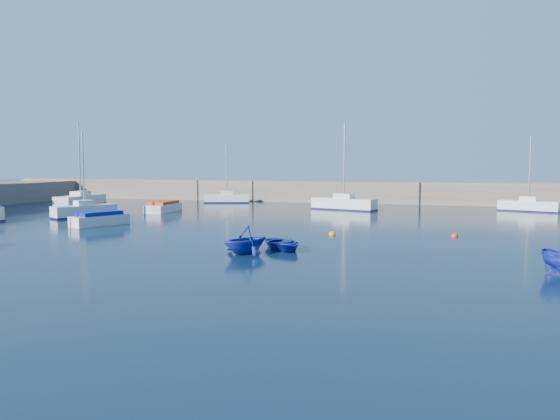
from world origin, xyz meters
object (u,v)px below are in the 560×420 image
(sailboat_5, at_px, (227,198))
(dinghy_left, at_px, (245,240))
(sailboat_3, at_px, (85,210))
(sailboat_4, at_px, (81,200))
(sailboat_6, at_px, (344,203))
(motorboat_1, at_px, (100,219))
(motorboat_2, at_px, (164,207))
(dinghy_center, at_px, (283,244))
(sailboat_7, at_px, (528,205))

(sailboat_5, height_order, dinghy_left, sailboat_5)
(sailboat_3, bearing_deg, sailboat_4, 156.08)
(sailboat_6, distance_m, dinghy_left, 28.87)
(sailboat_5, height_order, sailboat_6, sailboat_6)
(motorboat_1, distance_m, motorboat_2, 12.18)
(dinghy_center, relative_size, dinghy_left, 1.13)
(sailboat_5, bearing_deg, motorboat_2, 154.24)
(sailboat_6, relative_size, dinghy_left, 3.08)
(sailboat_3, relative_size, sailboat_7, 1.01)
(sailboat_6, distance_m, motorboat_1, 25.25)
(sailboat_3, height_order, sailboat_5, sailboat_3)
(sailboat_5, bearing_deg, dinghy_center, -171.92)
(sailboat_6, height_order, sailboat_7, sailboat_6)
(motorboat_1, height_order, motorboat_2, motorboat_1)
(dinghy_left, bearing_deg, sailboat_4, 168.72)
(sailboat_6, distance_m, dinghy_center, 26.95)
(sailboat_6, distance_m, sailboat_7, 18.56)
(sailboat_5, bearing_deg, motorboat_1, 159.78)
(sailboat_3, distance_m, motorboat_1, 7.34)
(sailboat_5, height_order, sailboat_7, sailboat_7)
(sailboat_4, xyz_separation_m, dinghy_left, (29.29, -26.41, 0.12))
(dinghy_center, bearing_deg, motorboat_2, 93.13)
(sailboat_3, xyz_separation_m, motorboat_2, (4.30, 6.88, -0.11))
(dinghy_left, bearing_deg, sailboat_3, 174.96)
(sailboat_7, distance_m, motorboat_1, 41.22)
(sailboat_4, distance_m, sailboat_6, 30.22)
(motorboat_2, bearing_deg, sailboat_4, 157.54)
(motorboat_2, xyz_separation_m, dinghy_center, (17.88, -19.83, -0.16))
(dinghy_center, xyz_separation_m, dinghy_left, (-1.58, -1.91, 0.43))
(motorboat_1, xyz_separation_m, dinghy_center, (17.07, -7.68, -0.17))
(sailboat_3, relative_size, sailboat_4, 0.80)
(sailboat_4, relative_size, dinghy_left, 3.25)
(motorboat_1, xyz_separation_m, motorboat_2, (-0.81, 12.15, -0.02))
(sailboat_4, height_order, motorboat_2, sailboat_4)
(sailboat_3, distance_m, dinghy_center, 25.68)
(sailboat_5, bearing_deg, sailboat_3, 145.02)
(sailboat_4, relative_size, motorboat_2, 1.81)
(dinghy_center, height_order, dinghy_left, dinghy_left)
(sailboat_7, bearing_deg, sailboat_4, 116.37)
(motorboat_1, bearing_deg, sailboat_6, 73.72)
(sailboat_4, xyz_separation_m, dinghy_center, (30.87, -24.50, -0.31))
(dinghy_center, bearing_deg, sailboat_3, 110.81)
(dinghy_left, bearing_deg, motorboat_1, 179.01)
(motorboat_1, bearing_deg, dinghy_left, -7.76)
(motorboat_1, bearing_deg, sailboat_5, 111.83)
(sailboat_3, relative_size, sailboat_5, 1.05)
(dinghy_center, bearing_deg, sailboat_6, 52.68)
(sailboat_4, relative_size, motorboat_1, 2.01)
(sailboat_7, distance_m, dinghy_center, 34.81)
(sailboat_7, bearing_deg, sailboat_6, 119.50)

